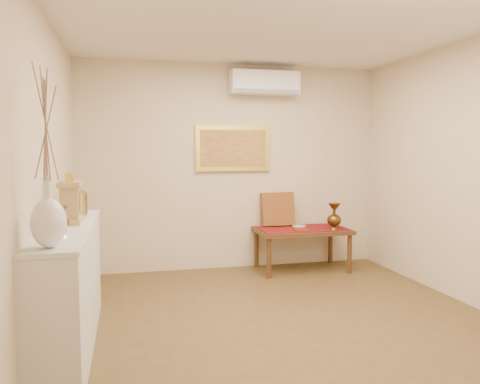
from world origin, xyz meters
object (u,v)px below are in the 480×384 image
object	(u,v)px
display_ledge	(69,287)
white_vase	(46,157)
mantel_clock	(71,202)
wooden_chest	(78,202)
low_table	(302,234)
brass_urn_tall	(334,213)

from	to	relation	value
display_ledge	white_vase	bearing A→B (deg)	-90.12
white_vase	mantel_clock	distance (m)	1.08
display_ledge	wooden_chest	world-z (taller)	wooden_chest
low_table	wooden_chest	bearing A→B (deg)	-154.12
white_vase	low_table	size ratio (longest dim) A/B	0.92
wooden_chest	low_table	distance (m)	3.01
display_ledge	wooden_chest	distance (m)	0.85
mantel_clock	wooden_chest	world-z (taller)	mantel_clock
brass_urn_tall	low_table	distance (m)	0.50
white_vase	wooden_chest	xyz separation A→B (m)	(0.02, 1.44, -0.43)
white_vase	wooden_chest	size ratio (longest dim) A/B	4.51
white_vase	mantel_clock	world-z (taller)	white_vase
brass_urn_tall	display_ledge	distance (m)	3.50
display_ledge	wooden_chest	bearing A→B (deg)	87.93
brass_urn_tall	display_ledge	world-z (taller)	display_ledge
display_ledge	wooden_chest	size ratio (longest dim) A/B	8.28
wooden_chest	low_table	bearing A→B (deg)	25.88
brass_urn_tall	low_table	xyz separation A→B (m)	(-0.37, 0.18, -0.28)
wooden_chest	white_vase	bearing A→B (deg)	-90.92
white_vase	low_table	world-z (taller)	white_vase
wooden_chest	low_table	size ratio (longest dim) A/B	0.20
white_vase	display_ledge	world-z (taller)	white_vase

